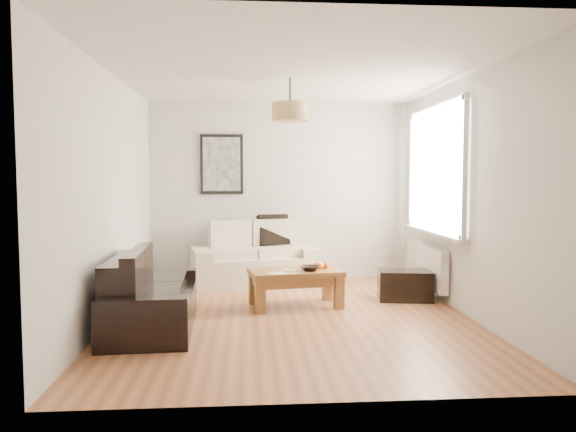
{
  "coord_description": "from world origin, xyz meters",
  "views": [
    {
      "loc": [
        -0.47,
        -5.7,
        1.49
      ],
      "look_at": [
        0.0,
        0.6,
        1.05
      ],
      "focal_mm": 33.54,
      "sensor_mm": 36.0,
      "label": 1
    }
  ],
  "objects": [
    {
      "name": "sofa_leather",
      "position": [
        -1.43,
        -0.32,
        0.36
      ],
      "size": [
        0.88,
        1.68,
        0.71
      ],
      "primitive_type": null,
      "rotation": [
        0.0,
        0.0,
        1.62
      ],
      "color": "black",
      "rests_on": "floor"
    },
    {
      "name": "cushion_right",
      "position": [
        -0.11,
        1.98,
        0.75
      ],
      "size": [
        0.46,
        0.26,
        0.44
      ],
      "primitive_type": "cube",
      "rotation": [
        0.0,
        0.0,
        0.29
      ],
      "color": "black",
      "rests_on": "loveseat_cream"
    },
    {
      "name": "wall_left",
      "position": [
        -1.9,
        0.0,
        1.3
      ],
      "size": [
        0.04,
        4.5,
        2.6
      ],
      "primitive_type": null,
      "color": "silver",
      "rests_on": "floor"
    },
    {
      "name": "wall_front",
      "position": [
        0.0,
        -2.25,
        1.3
      ],
      "size": [
        3.8,
        0.04,
        2.6
      ],
      "primitive_type": null,
      "color": "silver",
      "rests_on": "floor"
    },
    {
      "name": "orange_a",
      "position": [
        0.37,
        0.5,
        0.47
      ],
      "size": [
        0.1,
        0.1,
        0.09
      ],
      "primitive_type": "sphere",
      "rotation": [
        0.0,
        0.0,
        0.15
      ],
      "color": "orange",
      "rests_on": "fruit_bowl"
    },
    {
      "name": "window_bay",
      "position": [
        1.86,
        0.8,
        1.6
      ],
      "size": [
        0.14,
        1.9,
        1.6
      ],
      "primitive_type": null,
      "color": "white",
      "rests_on": "wall_right"
    },
    {
      "name": "papers",
      "position": [
        -0.15,
        0.24,
        0.43
      ],
      "size": [
        0.25,
        0.22,
        0.01
      ],
      "primitive_type": "cube",
      "rotation": [
        0.0,
        0.0,
        0.44
      ],
      "color": "beige",
      "rests_on": "coffee_table"
    },
    {
      "name": "ottoman",
      "position": [
        1.45,
        0.7,
        0.18
      ],
      "size": [
        0.7,
        0.51,
        0.37
      ],
      "primitive_type": "cube",
      "rotation": [
        0.0,
        0.0,
        -0.15
      ],
      "color": "black",
      "rests_on": "floor"
    },
    {
      "name": "orange_c",
      "position": [
        0.34,
        0.58,
        0.47
      ],
      "size": [
        0.08,
        0.08,
        0.07
      ],
      "primitive_type": "sphere",
      "rotation": [
        0.0,
        0.0,
        0.17
      ],
      "color": "orange",
      "rests_on": "fruit_bowl"
    },
    {
      "name": "orange_b",
      "position": [
        0.44,
        0.52,
        0.47
      ],
      "size": [
        0.09,
        0.09,
        0.08
      ],
      "primitive_type": "sphere",
      "rotation": [
        0.0,
        0.0,
        0.08
      ],
      "color": "#E44913",
      "rests_on": "fruit_bowl"
    },
    {
      "name": "wall_back",
      "position": [
        0.0,
        2.25,
        1.3
      ],
      "size": [
        3.8,
        0.04,
        2.6
      ],
      "primitive_type": null,
      "color": "silver",
      "rests_on": "floor"
    },
    {
      "name": "cushion_left",
      "position": [
        -0.64,
        1.98,
        0.72
      ],
      "size": [
        0.39,
        0.18,
        0.37
      ],
      "primitive_type": "cube",
      "rotation": [
        0.0,
        0.0,
        -0.18
      ],
      "color": "black",
      "rests_on": "loveseat_cream"
    },
    {
      "name": "wall_right",
      "position": [
        1.9,
        0.0,
        1.3
      ],
      "size": [
        0.04,
        4.5,
        2.6
      ],
      "primitive_type": null,
      "color": "silver",
      "rests_on": "floor"
    },
    {
      "name": "ceiling",
      "position": [
        0.0,
        0.0,
        2.6
      ],
      "size": [
        3.8,
        4.5,
        0.0
      ],
      "primitive_type": null,
      "color": "white",
      "rests_on": "floor"
    },
    {
      "name": "coffee_table",
      "position": [
        0.08,
        0.47,
        0.22
      ],
      "size": [
        1.13,
        0.74,
        0.43
      ],
      "primitive_type": null,
      "rotation": [
        0.0,
        0.0,
        0.16
      ],
      "color": "brown",
      "rests_on": "floor"
    },
    {
      "name": "fruit_bowl",
      "position": [
        0.24,
        0.4,
        0.46
      ],
      "size": [
        0.27,
        0.27,
        0.06
      ],
      "primitive_type": "imported",
      "rotation": [
        0.0,
        0.0,
        -0.17
      ],
      "color": "black",
      "rests_on": "coffee_table"
    },
    {
      "name": "poster",
      "position": [
        -0.85,
        2.22,
        1.7
      ],
      "size": [
        0.62,
        0.04,
        0.87
      ],
      "primitive_type": null,
      "color": "black",
      "rests_on": "wall_back"
    },
    {
      "name": "loveseat_cream",
      "position": [
        -0.39,
        1.78,
        0.42
      ],
      "size": [
        1.83,
        1.21,
        0.84
      ],
      "primitive_type": null,
      "rotation": [
        0.0,
        0.0,
        0.18
      ],
      "color": "beige",
      "rests_on": "floor"
    },
    {
      "name": "pendant_shade",
      "position": [
        0.0,
        0.3,
        2.23
      ],
      "size": [
        0.4,
        0.4,
        0.2
      ],
      "primitive_type": "cylinder",
      "color": "tan",
      "rests_on": "ceiling"
    },
    {
      "name": "floor",
      "position": [
        0.0,
        0.0,
        0.0
      ],
      "size": [
        4.5,
        4.5,
        0.0
      ],
      "primitive_type": "plane",
      "color": "brown",
      "rests_on": "ground"
    },
    {
      "name": "radiator",
      "position": [
        1.82,
        0.8,
        0.38
      ],
      "size": [
        0.1,
        0.9,
        0.52
      ],
      "primitive_type": "cube",
      "color": "white",
      "rests_on": "wall_right"
    }
  ]
}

